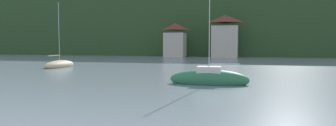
# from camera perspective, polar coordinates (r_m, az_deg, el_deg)

# --- Properties ---
(wooded_hillside) EXTENTS (352.00, 45.64, 41.73)m
(wooded_hillside) POSITION_cam_1_polar(r_m,az_deg,el_deg) (115.38, 7.39, 6.33)
(wooded_hillside) COLOR #2D4C28
(wooded_hillside) RESTS_ON ground_plane
(shore_building_west) EXTENTS (5.81, 5.69, 9.45)m
(shore_building_west) POSITION_cam_1_polar(r_m,az_deg,el_deg) (85.51, 1.33, 4.19)
(shore_building_west) COLOR beige
(shore_building_west) RESTS_ON ground_plane
(shore_building_westcentral) EXTENTS (7.14, 6.28, 11.47)m
(shore_building_westcentral) POSITION_cam_1_polar(r_m,az_deg,el_deg) (83.79, 10.58, 4.81)
(shore_building_westcentral) COLOR beige
(shore_building_westcentral) RESTS_ON ground_plane
(sailboat_mid_3) EXTENTS (7.44, 2.31, 9.52)m
(sailboat_mid_3) POSITION_cam_1_polar(r_m,az_deg,el_deg) (28.84, 7.64, -2.95)
(sailboat_mid_3) COLOR #2D754C
(sailboat_mid_3) RESTS_ON ground_plane
(sailboat_far_4) EXTENTS (2.41, 7.12, 10.78)m
(sailboat_far_4) POSITION_cam_1_polar(r_m,az_deg,el_deg) (51.94, -19.55, -0.35)
(sailboat_far_4) COLOR #CCBC8E
(sailboat_far_4) RESTS_ON ground_plane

